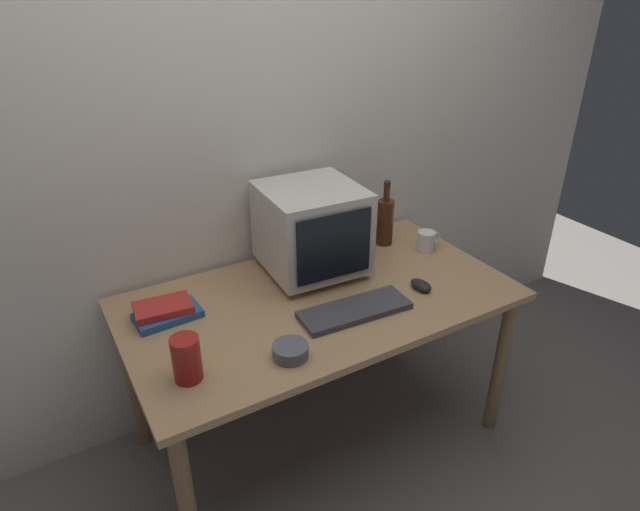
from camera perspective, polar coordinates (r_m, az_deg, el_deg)
ground_plane at (r=2.58m, az=0.00°, el=-18.09°), size 6.00×6.00×0.00m
back_wall at (r=2.29m, az=-6.13°, el=12.48°), size 4.00×0.08×2.50m
desk at (r=2.16m, az=0.00°, el=-6.20°), size 1.50×0.82×0.73m
crt_monitor at (r=2.20m, az=-0.89°, el=2.79°), size 0.40×0.41×0.37m
keyboard at (r=2.02m, az=3.67°, el=-5.74°), size 0.43×0.18×0.02m
computer_mouse at (r=2.19m, az=10.55°, el=-3.08°), size 0.07×0.10×0.04m
bottle_tall at (r=2.49m, az=6.85°, el=3.71°), size 0.08×0.08×0.31m
bottle_short at (r=2.48m, az=3.96°, el=2.61°), size 0.07×0.07×0.19m
book_stack at (r=2.06m, az=-15.91°, el=-5.69°), size 0.24×0.16×0.06m
mug at (r=2.48m, az=11.12°, el=1.52°), size 0.12×0.08×0.09m
cd_spindle at (r=1.80m, az=-3.12°, el=-9.98°), size 0.12×0.12×0.04m
metal_canister at (r=1.73m, az=-13.85°, el=-10.49°), size 0.09×0.09×0.15m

